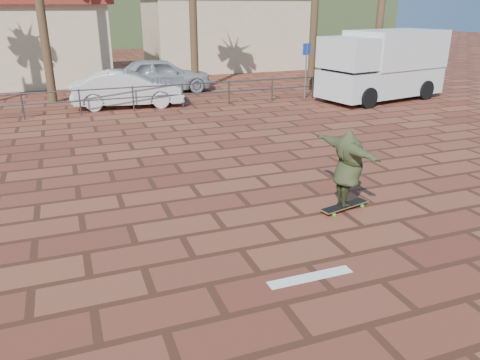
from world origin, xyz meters
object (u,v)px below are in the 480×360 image
longboard (345,206)px  skateboarder (348,168)px  campervan (383,64)px  car_white (128,89)px  car_silver (161,75)px

longboard → skateboarder: 0.82m
longboard → campervan: (8.16, 9.96, 1.46)m
longboard → campervan: bearing=37.4°
longboard → car_white: 12.50m
skateboarder → campervan: 12.89m
skateboarder → car_white: size_ratio=0.44×
skateboarder → campervan: (8.16, 9.96, 0.64)m
skateboarder → campervan: size_ratio=0.32×
car_silver → skateboarder: bearing=-176.9°
longboard → campervan: size_ratio=0.20×
car_white → campervan: bearing=-94.5°
campervan → car_silver: 10.27m
car_silver → car_white: size_ratio=1.07×
car_silver → car_white: car_silver is taller
longboard → car_white: size_ratio=0.27×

